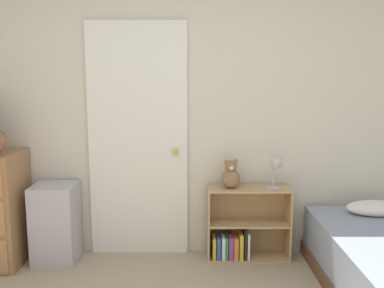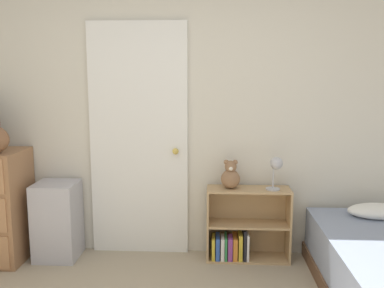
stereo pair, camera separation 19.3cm
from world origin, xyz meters
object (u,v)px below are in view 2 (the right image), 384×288
at_px(teddy_bear, 231,176).
at_px(desk_lamp, 276,166).
at_px(storage_bin, 58,220).
at_px(bookshelf, 242,231).

distance_m(teddy_bear, desk_lamp, 0.40).
distance_m(storage_bin, bookshelf, 1.64).
distance_m(bookshelf, desk_lamp, 0.66).
relative_size(bookshelf, teddy_bear, 2.86).
bearing_deg(bookshelf, teddy_bear, -176.11).
bearing_deg(teddy_bear, desk_lamp, -5.91).
height_order(storage_bin, bookshelf, storage_bin).
xyz_separation_m(storage_bin, bookshelf, (1.63, 0.06, -0.09)).
height_order(bookshelf, teddy_bear, teddy_bear).
bearing_deg(desk_lamp, teddy_bear, 174.09).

